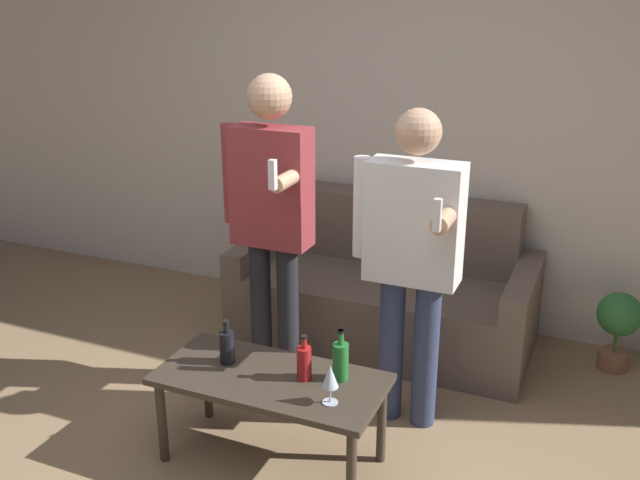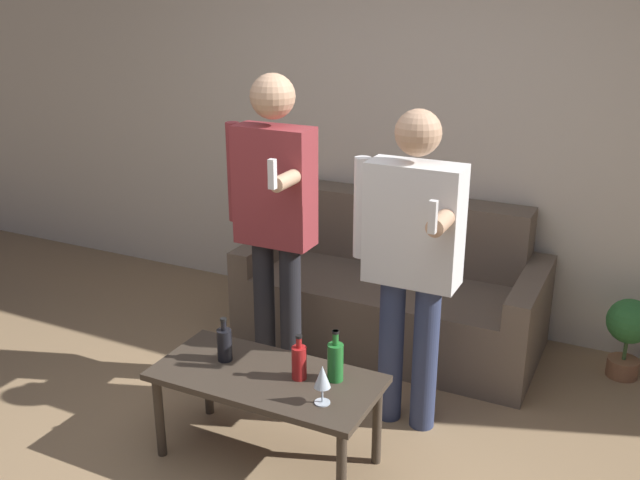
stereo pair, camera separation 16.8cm
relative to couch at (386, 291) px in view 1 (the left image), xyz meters
The scene contains 10 objects.
wall_back 1.13m from the couch, 103.98° to the left, with size 8.00×0.06×2.70m.
couch is the anchor object (origin of this frame).
coffee_table 1.42m from the couch, 93.49° to the right, with size 1.03×0.49×0.45m.
bottle_orange 1.35m from the couch, 80.82° to the right, with size 0.07×0.07×0.24m.
bottle_green 1.43m from the couch, 103.37° to the right, with size 0.07×0.07×0.21m.
bottle_dark 1.39m from the couch, 87.40° to the right, with size 0.07×0.07×0.21m.
wine_glass_near 1.55m from the couch, 80.85° to the right, with size 0.07×0.07×0.18m.
person_standing_left 1.12m from the couch, 116.84° to the right, with size 0.48×0.43×1.70m.
person_standing_right 1.11m from the couch, 65.45° to the right, with size 0.52×0.42×1.59m.
potted_plant 1.35m from the couch, ahead, with size 0.25×0.25×0.47m.
Camera 1 is at (1.33, -2.10, 2.10)m, focal length 40.00 mm.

